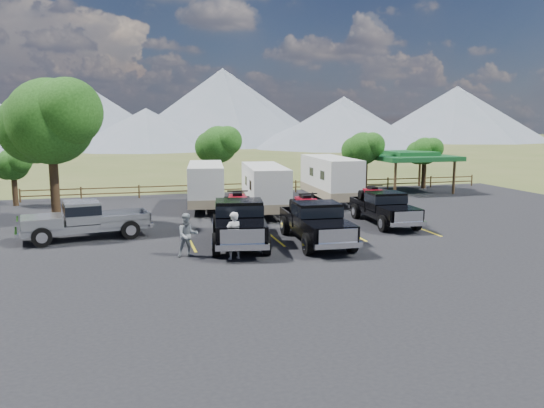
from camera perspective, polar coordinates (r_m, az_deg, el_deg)
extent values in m
plane|color=#485825|center=(23.41, 7.01, -5.07)|extent=(320.00, 320.00, 0.00)
cube|color=black|center=(26.13, 4.53, -3.50)|extent=(44.00, 34.00, 0.04)
cube|color=yellow|center=(25.77, -8.93, -3.71)|extent=(0.12, 5.50, 0.01)
cube|color=yellow|center=(26.48, -0.28, -3.25)|extent=(0.12, 5.50, 0.01)
cube|color=yellow|center=(27.75, 7.73, -2.77)|extent=(0.12, 5.50, 0.01)
cube|color=yellow|center=(29.52, 14.91, -2.28)|extent=(0.12, 5.50, 0.01)
cylinder|color=#332113|center=(30.45, -22.35, 1.87)|extent=(0.48, 0.48, 4.48)
sphere|color=#194010|center=(30.26, -22.73, 8.19)|extent=(4.48, 4.48, 4.48)
sphere|color=#194010|center=(29.36, -21.11, 9.22)|extent=(3.52, 3.52, 3.52)
sphere|color=#194010|center=(31.09, -24.18, 7.51)|extent=(3.84, 3.84, 3.84)
cylinder|color=#332113|center=(42.12, 9.71, 3.06)|extent=(0.39, 0.39, 2.80)
sphere|color=#194010|center=(41.96, 9.78, 5.91)|extent=(2.52, 2.52, 2.52)
sphere|color=#194010|center=(41.77, 10.73, 6.25)|extent=(1.98, 1.98, 1.98)
sphere|color=#194010|center=(42.12, 8.92, 5.70)|extent=(2.16, 2.16, 2.16)
cylinder|color=#332113|center=(45.82, 16.01, 3.14)|extent=(0.38, 0.38, 2.52)
sphere|color=#194010|center=(45.68, 16.12, 5.50)|extent=(2.24, 2.24, 2.24)
sphere|color=#194010|center=(45.58, 16.91, 5.76)|extent=(1.76, 1.76, 1.76)
sphere|color=#194010|center=(45.76, 15.40, 5.33)|extent=(1.92, 1.92, 1.92)
cylinder|color=#332113|center=(40.77, -5.71, 3.15)|extent=(0.41, 0.41, 3.08)
sphere|color=#194010|center=(40.60, -5.76, 6.39)|extent=(2.80, 2.80, 2.80)
sphere|color=#194010|center=(40.20, -4.80, 6.81)|extent=(2.20, 2.20, 2.20)
sphere|color=#194010|center=(40.96, -6.63, 6.12)|extent=(2.40, 2.40, 2.40)
cylinder|color=#332113|center=(38.99, -25.93, 1.40)|extent=(0.36, 0.36, 2.24)
sphere|color=#194010|center=(38.83, -26.10, 3.86)|extent=(2.10, 2.10, 2.10)
sphere|color=#194010|center=(38.36, -25.56, 4.18)|extent=(1.65, 1.65, 1.65)
sphere|color=#194010|center=(39.24, -26.60, 3.65)|extent=(1.80, 1.80, 1.80)
cylinder|color=#503A22|center=(40.52, -25.48, 0.80)|extent=(0.12, 0.12, 1.00)
cylinder|color=#503A22|center=(39.99, -19.84, 1.04)|extent=(0.12, 0.12, 1.00)
cylinder|color=#503A22|center=(39.85, -14.11, 1.28)|extent=(0.12, 0.12, 1.00)
cylinder|color=#503A22|center=(40.12, -8.39, 1.51)|extent=(0.12, 0.12, 1.00)
cylinder|color=#503A22|center=(40.77, -2.80, 1.71)|extent=(0.12, 0.12, 1.00)
cylinder|color=#503A22|center=(41.80, 2.57, 1.90)|extent=(0.12, 0.12, 1.00)
cylinder|color=#503A22|center=(43.18, 7.64, 2.05)|extent=(0.12, 0.12, 1.00)
cylinder|color=#503A22|center=(44.87, 12.36, 2.18)|extent=(0.12, 0.12, 1.00)
cylinder|color=#503A22|center=(46.85, 16.71, 2.29)|extent=(0.12, 0.12, 1.00)
cylinder|color=#503A22|center=(49.07, 20.69, 2.38)|extent=(0.12, 0.12, 1.00)
cube|color=#503A22|center=(41.25, -0.08, 1.74)|extent=(36.00, 0.06, 0.08)
cube|color=#503A22|center=(41.20, -0.08, 2.29)|extent=(36.00, 0.06, 0.08)
cylinder|color=#503A22|center=(40.57, 13.11, 2.59)|extent=(0.20, 0.20, 2.60)
cylinder|color=#503A22|center=(45.02, 10.11, 3.30)|extent=(0.20, 0.20, 2.60)
cylinder|color=#503A22|center=(43.16, 18.98, 2.71)|extent=(0.20, 0.20, 2.60)
cylinder|color=#503A22|center=(47.36, 15.60, 3.38)|extent=(0.20, 0.20, 2.60)
cube|color=#1A5C2A|center=(43.83, 14.52, 4.90)|extent=(6.20, 6.20, 0.35)
cube|color=#1A5C2A|center=(43.81, 14.54, 5.29)|extent=(3.50, 3.50, 0.35)
cone|color=slate|center=(133.35, -19.42, 9.07)|extent=(44.00, 44.00, 14.00)
cone|color=slate|center=(131.02, -5.28, 10.42)|extent=(52.00, 52.00, 18.00)
cone|color=slate|center=(146.41, 7.71, 9.05)|extent=(40.00, 40.00, 12.00)
cone|color=slate|center=(158.19, 19.19, 9.18)|extent=(50.00, 50.00, 15.00)
cone|color=slate|center=(108.09, -13.34, 7.88)|extent=(32.00, 32.00, 8.00)
cone|color=slate|center=(113.72, 7.50, 8.34)|extent=(40.00, 40.00, 9.00)
cube|color=black|center=(24.37, -3.56, -2.68)|extent=(3.03, 6.56, 0.40)
cube|color=black|center=(22.20, -3.35, -2.75)|extent=(2.42, 2.31, 0.55)
cube|color=black|center=(24.09, -3.57, -0.89)|extent=(2.34, 2.04, 1.11)
cube|color=black|center=(24.06, -3.57, -0.50)|extent=(2.39, 2.12, 0.50)
cube|color=black|center=(26.27, -3.74, -1.15)|extent=(2.53, 2.97, 0.61)
cube|color=silver|center=(21.11, -3.21, -3.52)|extent=(1.76, 0.37, 0.61)
cube|color=silver|center=(21.14, -3.19, -4.68)|extent=(2.18, 0.55, 0.24)
cube|color=silver|center=(27.64, -3.84, -1.43)|extent=(2.17, 0.53, 0.24)
cylinder|color=black|center=(22.25, -6.01, -4.37)|extent=(0.49, 1.04, 1.00)
cylinder|color=black|center=(22.34, -0.65, -4.27)|extent=(0.49, 1.04, 1.00)
cylinder|color=black|center=(26.54, -6.00, -2.19)|extent=(0.49, 1.04, 1.00)
cylinder|color=black|center=(26.61, -1.51, -2.11)|extent=(0.49, 1.04, 1.00)
cube|color=maroon|center=(26.15, -3.76, 0.46)|extent=(1.00, 1.55, 0.39)
cube|color=black|center=(26.11, -3.77, 1.06)|extent=(0.57, 0.89, 0.20)
cube|color=maroon|center=(25.53, -3.71, 0.51)|extent=(0.94, 0.53, 0.24)
cylinder|color=black|center=(25.58, -3.73, 1.40)|extent=(1.00, 0.23, 0.07)
cylinder|color=black|center=(25.57, -4.82, -0.25)|extent=(0.38, 0.66, 0.62)
cylinder|color=black|center=(25.60, -2.59, -0.21)|extent=(0.38, 0.66, 0.62)
cylinder|color=black|center=(26.77, -4.87, 0.17)|extent=(0.38, 0.66, 0.62)
cylinder|color=black|center=(26.80, -2.74, 0.20)|extent=(0.38, 0.66, 0.62)
cube|color=black|center=(24.59, 4.75, -2.69)|extent=(2.21, 6.01, 0.37)
cube|color=black|center=(22.65, 6.24, -2.73)|extent=(2.09, 1.97, 0.52)
cube|color=black|center=(24.33, 4.86, -1.02)|extent=(2.03, 1.72, 1.04)
cube|color=black|center=(24.31, 4.87, -0.66)|extent=(2.08, 1.78, 0.47)
cube|color=black|center=(26.30, 3.58, -1.28)|extent=(2.12, 2.59, 0.57)
cube|color=silver|center=(21.68, 7.12, -3.42)|extent=(1.66, 0.17, 0.57)
cube|color=silver|center=(21.71, 7.15, -4.47)|extent=(2.04, 0.29, 0.23)
cube|color=silver|center=(27.54, 2.86, -1.54)|extent=(2.04, 0.27, 0.23)
cylinder|color=black|center=(22.43, 3.89, -4.31)|extent=(0.36, 0.95, 0.94)
cylinder|color=black|center=(23.04, 8.57, -4.04)|extent=(0.36, 0.95, 0.94)
cylinder|color=black|center=(26.32, 1.41, -2.30)|extent=(0.36, 0.95, 0.94)
cylinder|color=black|center=(26.84, 5.47, -2.12)|extent=(0.36, 0.95, 0.94)
cube|color=maroon|center=(26.18, 3.59, 0.23)|extent=(0.80, 1.39, 0.36)
cube|color=black|center=(26.14, 3.60, 0.80)|extent=(0.45, 0.80, 0.19)
cube|color=maroon|center=(25.62, 3.94, 0.27)|extent=(0.85, 0.41, 0.23)
cylinder|color=black|center=(25.67, 3.89, 1.11)|extent=(0.94, 0.11, 0.06)
cylinder|color=black|center=(25.55, 2.93, -0.45)|extent=(0.30, 0.59, 0.58)
cylinder|color=black|center=(25.80, 4.93, -0.38)|extent=(0.30, 0.59, 0.58)
cylinder|color=black|center=(26.64, 2.28, -0.06)|extent=(0.30, 0.59, 0.58)
cylinder|color=black|center=(26.88, 4.21, 0.01)|extent=(0.30, 0.59, 0.58)
cube|color=black|center=(29.58, 11.99, -0.96)|extent=(2.03, 5.58, 0.35)
cube|color=black|center=(27.87, 13.57, -0.88)|extent=(1.93, 1.82, 0.48)
cube|color=black|center=(29.37, 12.12, 0.33)|extent=(1.88, 1.59, 0.96)
cube|color=black|center=(29.35, 12.13, 0.61)|extent=(1.92, 1.65, 0.43)
cube|color=black|center=(31.11, 10.69, 0.06)|extent=(1.96, 2.40, 0.53)
cube|color=silver|center=(27.01, 14.48, -1.33)|extent=(1.55, 0.15, 0.53)
cube|color=silver|center=(27.03, 14.50, -2.11)|extent=(1.90, 0.26, 0.21)
cube|color=silver|center=(32.21, 9.87, -0.20)|extent=(1.90, 0.24, 0.21)
cylinder|color=black|center=(27.53, 11.89, -2.06)|extent=(0.33, 0.88, 0.87)
cylinder|color=black|center=(28.32, 15.24, -1.88)|extent=(0.33, 0.88, 0.87)
cylinder|color=black|center=(30.99, 9.00, -0.75)|extent=(0.33, 0.88, 0.87)
cylinder|color=black|center=(31.69, 12.05, -0.62)|extent=(0.33, 0.88, 0.87)
cube|color=maroon|center=(31.01, 10.72, 1.24)|extent=(0.73, 1.28, 0.34)
cube|color=black|center=(30.98, 10.74, 1.69)|extent=(0.42, 0.74, 0.17)
cube|color=maroon|center=(30.52, 11.12, 1.29)|extent=(0.79, 0.37, 0.21)
cylinder|color=black|center=(30.56, 11.07, 1.94)|extent=(0.87, 0.10, 0.06)
cylinder|color=black|center=(30.39, 10.35, 0.73)|extent=(0.28, 0.55, 0.54)
cylinder|color=black|center=(30.73, 11.84, 0.78)|extent=(0.28, 0.55, 0.54)
cylinder|color=black|center=(31.36, 9.60, 1.00)|extent=(0.28, 0.55, 0.54)
cylinder|color=black|center=(31.69, 11.06, 1.05)|extent=(0.28, 0.55, 0.54)
cube|color=silver|center=(34.16, -7.13, 2.30)|extent=(3.04, 6.87, 2.39)
cube|color=gray|center=(34.28, -7.10, 0.76)|extent=(3.06, 6.91, 0.53)
cube|color=black|center=(32.50, -9.03, 2.35)|extent=(0.13, 0.79, 0.53)
cube|color=black|center=(32.50, -5.24, 2.42)|extent=(0.13, 0.79, 0.53)
cylinder|color=black|center=(34.62, -8.74, 0.07)|extent=(0.31, 0.64, 0.62)
cylinder|color=black|center=(34.62, -5.43, 0.13)|extent=(0.31, 0.64, 0.62)
cube|color=black|center=(30.26, -7.08, -0.93)|extent=(0.33, 1.59, 0.09)
cube|color=silver|center=(32.24, -0.77, 2.01)|extent=(2.85, 6.90, 2.42)
cube|color=gray|center=(32.37, -0.77, 0.36)|extent=(2.88, 6.94, 0.54)
cube|color=black|center=(30.42, -2.35, 2.04)|extent=(0.10, 0.80, 0.54)
cube|color=black|center=(30.74, 1.67, 2.12)|extent=(0.10, 0.80, 0.54)
cylinder|color=black|center=(32.57, -2.59, -0.39)|extent=(0.29, 0.65, 0.63)
cylinder|color=black|center=(32.85, 0.91, -0.30)|extent=(0.29, 0.65, 0.63)
cube|color=black|center=(28.36, 0.43, -1.52)|extent=(0.28, 1.61, 0.09)
cube|color=silver|center=(36.84, 6.30, 3.01)|extent=(2.66, 7.27, 2.58)
cube|color=gray|center=(36.95, 6.27, 1.46)|extent=(2.68, 7.31, 0.57)
cube|color=black|center=(34.76, 5.42, 3.10)|extent=(0.06, 0.86, 0.57)
cube|color=black|center=(35.53, 8.99, 3.15)|extent=(0.06, 0.86, 0.57)
cylinder|color=black|center=(36.97, 4.53, 0.75)|extent=(0.27, 0.68, 0.67)
cylinder|color=black|center=(37.64, 7.68, 0.84)|extent=(0.27, 0.68, 0.67)
cube|color=black|center=(32.86, 8.70, -0.11)|extent=(0.20, 1.72, 0.10)
cube|color=gray|center=(26.87, -19.45, -2.25)|extent=(5.85, 2.76, 0.36)
cube|color=gray|center=(26.70, -23.53, -1.76)|extent=(2.08, 2.17, 0.49)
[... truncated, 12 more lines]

